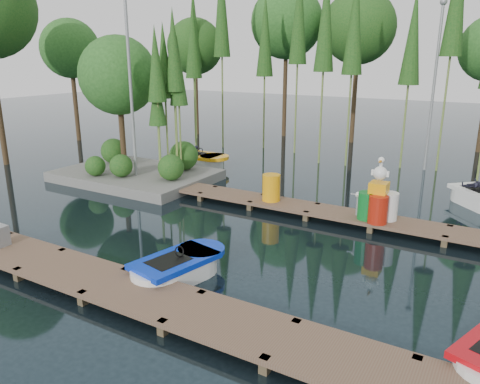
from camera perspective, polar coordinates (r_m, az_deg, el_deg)
The scene contains 12 objects.
ground_plane at distance 14.10m, azimuth -2.79°, elevation -4.49°, with size 90.00×90.00×0.00m, color #1A2830.
near_dock at distance 10.87m, azimuth -16.17°, elevation -10.51°, with size 18.00×1.50×0.50m.
far_dock at distance 15.62m, azimuth 5.32°, elevation -1.53°, with size 15.00×1.20×0.50m.
island at distance 19.78m, azimuth -13.18°, elevation 10.68°, with size 6.20×4.20×6.75m.
tree_screen at distance 23.52m, azimuth 7.63°, elevation 18.98°, with size 34.42×18.53×10.31m.
lamp_island at distance 18.58m, azimuth -13.28°, elevation 13.66°, with size 0.30×0.30×7.25m.
lamp_rear at distance 22.23m, azimuth 22.72°, elevation 13.25°, with size 0.30×0.30×7.25m.
boat_blue at distance 11.12m, azimuth -7.66°, elevation -9.26°, with size 1.63×2.71×0.85m.
boat_yellow_far at distance 21.82m, azimuth -5.10°, elevation 3.89°, with size 2.91×1.33×1.45m.
yellow_barrel at distance 15.67m, azimuth 3.84°, elevation 0.54°, with size 0.60×0.60×0.90m, color #FBA40D.
drum_cluster at distance 14.31m, azimuth 16.49°, elevation -1.21°, with size 1.11×1.01×1.91m.
seagull_post at distance 14.62m, azimuth 14.20°, elevation -0.89°, with size 0.47×0.25×0.75m.
Camera 1 is at (7.28, -10.97, 5.05)m, focal length 35.00 mm.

